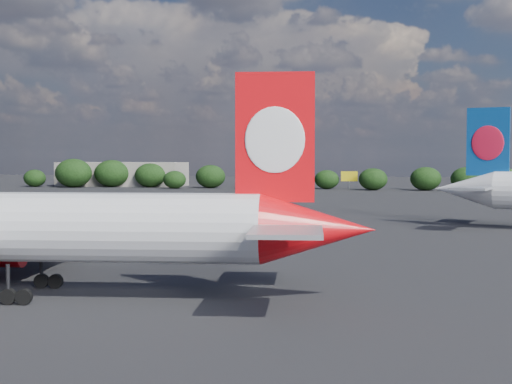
# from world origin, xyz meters

# --- Properties ---
(ground) EXTENTS (500.00, 500.00, 0.00)m
(ground) POSITION_xyz_m (0.00, 60.00, 0.00)
(ground) COLOR black
(ground) RESTS_ON ground
(qantas_airliner) EXTENTS (50.55, 48.15, 16.49)m
(qantas_airliner) POSITION_xyz_m (-1.97, 12.49, 5.02)
(qantas_airliner) COLOR silver
(qantas_airliner) RESTS_ON ground
(terminal_building) EXTENTS (42.00, 16.00, 8.00)m
(terminal_building) POSITION_xyz_m (-65.00, 192.00, 4.00)
(terminal_building) COLOR gray
(terminal_building) RESTS_ON ground
(highway_sign) EXTENTS (6.00, 0.30, 4.50)m
(highway_sign) POSITION_xyz_m (-18.00, 176.00, 3.13)
(highway_sign) COLOR #135F22
(highway_sign) RESTS_ON ground
(billboard_yellow) EXTENTS (5.00, 0.30, 5.50)m
(billboard_yellow) POSITION_xyz_m (12.00, 182.00, 3.87)
(billboard_yellow) COLOR yellow
(billboard_yellow) RESTS_ON ground
(horizon_treeline) EXTENTS (205.09, 16.28, 9.29)m
(horizon_treeline) POSITION_xyz_m (3.98, 180.61, 3.92)
(horizon_treeline) COLOR black
(horizon_treeline) RESTS_ON ground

